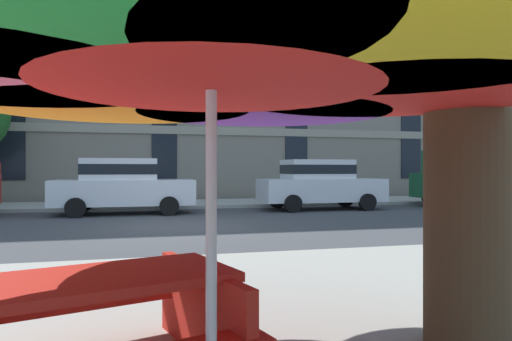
{
  "coord_description": "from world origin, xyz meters",
  "views": [
    {
      "loc": [
        -0.92,
        -11.36,
        1.42
      ],
      "look_at": [
        2.74,
        3.2,
        1.4
      ],
      "focal_mm": 31.55,
      "sensor_mm": 36.0,
      "label": 1
    }
  ],
  "objects": [
    {
      "name": "picnic_table",
      "position": [
        -1.27,
        -8.48,
        0.49
      ],
      "size": [
        2.16,
        1.98,
        0.77
      ],
      "color": "red",
      "rests_on": "ground"
    },
    {
      "name": "apartment_building",
      "position": [
        -0.0,
        14.99,
        9.6
      ],
      "size": [
        43.3,
        12.08,
        19.2
      ],
      "color": "gray",
      "rests_on": "ground"
    },
    {
      "name": "patio_umbrella",
      "position": [
        -0.57,
        -9.0,
        2.05
      ],
      "size": [
        4.05,
        3.76,
        2.32
      ],
      "color": "silver",
      "rests_on": "ground"
    },
    {
      "name": "sidewalk_far",
      "position": [
        0.0,
        6.8,
        0.06
      ],
      "size": [
        56.0,
        3.6,
        0.12
      ],
      "primitive_type": "cube",
      "color": "#B2ADA3",
      "rests_on": "ground"
    },
    {
      "name": "sedan_white",
      "position": [
        -1.55,
        3.7,
        0.95
      ],
      "size": [
        4.4,
        1.98,
        1.78
      ],
      "color": "silver",
      "rests_on": "ground"
    },
    {
      "name": "pickup_green",
      "position": [
        11.77,
        3.7,
        1.03
      ],
      "size": [
        5.1,
        2.12,
        2.2
      ],
      "color": "#195933",
      "rests_on": "ground"
    },
    {
      "name": "sedan_white_midblock",
      "position": [
        5.22,
        3.7,
        0.95
      ],
      "size": [
        4.4,
        1.98,
        1.78
      ],
      "color": "silver",
      "rests_on": "ground"
    },
    {
      "name": "ground_plane",
      "position": [
        0.0,
        0.0,
        0.0
      ],
      "size": [
        120.0,
        120.0,
        0.0
      ],
      "primitive_type": "plane",
      "color": "#424244"
    }
  ]
}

